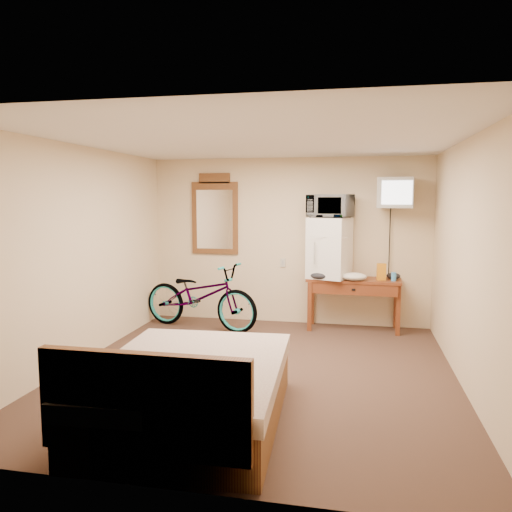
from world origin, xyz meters
name	(u,v)px	position (x,y,z in m)	size (l,w,h in m)	color
room	(259,259)	(0.00, 0.00, 1.25)	(4.60, 4.64, 2.50)	#442D22
desk	(354,287)	(0.99, 2.00, 0.63)	(1.35, 0.58, 0.75)	maroon
mini_fridge	(329,248)	(0.64, 2.03, 1.19)	(0.66, 0.65, 0.87)	white
microwave	(330,206)	(0.64, 2.03, 1.79)	(0.60, 0.41, 0.33)	white
snack_bag	(381,272)	(1.37, 1.97, 0.87)	(0.12, 0.07, 0.24)	orange
blue_cup	(394,277)	(1.54, 1.93, 0.81)	(0.07, 0.07, 0.12)	#4093DB
cloth_cream	(354,277)	(0.99, 1.86, 0.80)	(0.36, 0.27, 0.11)	silver
cloth_dark_a	(321,276)	(0.53, 1.87, 0.80)	(0.29, 0.22, 0.11)	black
cloth_dark_b	(393,276)	(1.54, 2.10, 0.79)	(0.19, 0.16, 0.09)	black
crt_television	(396,193)	(1.54, 2.02, 1.97)	(0.52, 0.60, 0.42)	black
wall_mirror	(215,215)	(-1.15, 2.27, 1.64)	(0.73, 0.04, 1.24)	brown
bicycle	(200,296)	(-1.20, 1.66, 0.49)	(0.65, 1.85, 0.97)	black
bed	(189,391)	(-0.32, -1.38, 0.29)	(1.61, 2.07, 0.90)	brown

